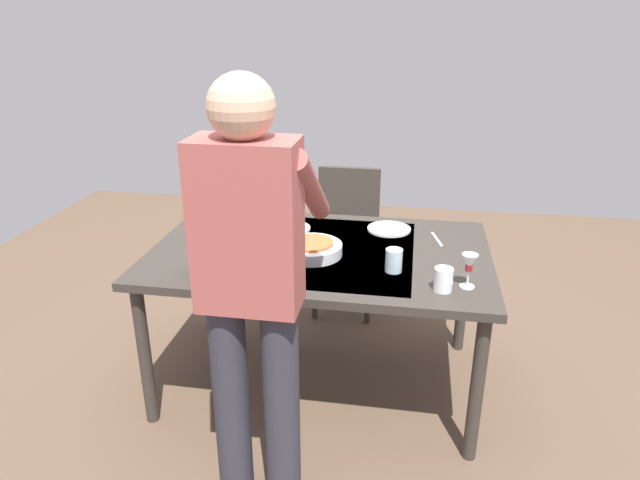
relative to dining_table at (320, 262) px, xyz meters
The scene contains 16 objects.
ground_plane 0.70m from the dining_table, ahead, with size 6.00×6.00×0.00m, color brown.
dining_table is the anchor object (origin of this frame).
chair_near 0.92m from the dining_table, 91.52° to the right, with size 0.40×0.40×0.91m.
person_server 0.83m from the dining_table, 81.64° to the left, with size 0.42×0.61×1.69m.
wine_bottle 0.63m from the dining_table, 34.61° to the left, with size 0.07×0.07×0.30m.
wine_glass_left 0.49m from the dining_table, 46.99° to the left, with size 0.07×0.07×0.15m.
wine_glass_right 0.76m from the dining_table, 156.44° to the left, with size 0.07×0.07×0.15m.
water_cup_near_left 0.43m from the dining_table, 152.44° to the left, with size 0.08×0.08×0.11m, color silver.
water_cup_near_right 0.36m from the dining_table, ahead, with size 0.07×0.07×0.10m, color silver.
water_cup_far_left 0.47m from the dining_table, 26.94° to the right, with size 0.08×0.08×0.10m, color silver.
water_cup_far_right 0.69m from the dining_table, 149.14° to the left, with size 0.08×0.08×0.10m, color silver.
serving_bowl_pasta 0.13m from the dining_table, 65.27° to the left, with size 0.30×0.30×0.07m.
side_bowl_salad 0.60m from the dining_table, ahead, with size 0.18×0.18×0.07m.
dinner_plate_near 0.33m from the dining_table, 48.96° to the right, with size 0.23×0.23×0.01m, color silver.
dinner_plate_far 0.46m from the dining_table, 134.83° to the right, with size 0.23×0.23×0.01m, color silver.
table_fork 0.62m from the dining_table, 158.29° to the right, with size 0.01×0.18×0.01m, color silver.
Camera 1 is at (-0.43, 2.53, 1.86)m, focal length 31.98 mm.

